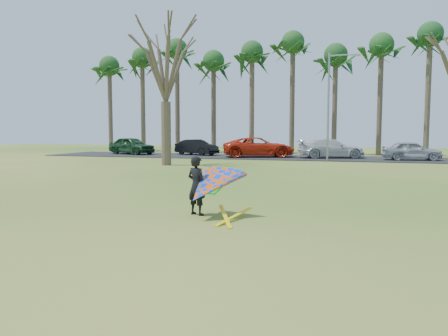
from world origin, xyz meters
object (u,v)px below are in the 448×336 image
(car_2, at_px, (259,147))
(kite_flyer, at_px, (208,186))
(car_0, at_px, (132,146))
(bare_tree_left, at_px, (165,60))
(car_4, at_px, (412,151))
(car_3, at_px, (331,148))
(streetlight, at_px, (331,101))
(car_1, at_px, (197,147))

(car_2, relative_size, kite_flyer, 2.51)
(car_0, bearing_deg, bare_tree_left, -123.34)
(bare_tree_left, height_order, car_4, bare_tree_left)
(car_0, relative_size, car_3, 0.89)
(streetlight, height_order, car_1, streetlight)
(car_0, bearing_deg, car_3, -72.82)
(car_1, relative_size, car_4, 1.00)
(car_0, height_order, car_4, car_0)
(car_0, relative_size, car_4, 1.12)
(bare_tree_left, distance_m, car_2, 11.99)
(bare_tree_left, relative_size, car_2, 1.61)
(streetlight, bearing_deg, car_4, 20.07)
(car_0, distance_m, car_2, 12.43)
(car_3, xyz_separation_m, kite_flyer, (-1.71, -25.68, 0.01))
(kite_flyer, bearing_deg, car_4, 72.69)
(streetlight, bearing_deg, car_2, 157.36)
(car_2, height_order, car_4, car_2)
(bare_tree_left, height_order, streetlight, bare_tree_left)
(streetlight, xyz_separation_m, car_0, (-18.41, 3.20, -3.59))
(car_2, bearing_deg, car_3, -105.74)
(car_4, relative_size, kite_flyer, 1.78)
(streetlight, relative_size, car_2, 1.33)
(car_4, bearing_deg, car_2, 82.06)
(car_4, bearing_deg, car_3, 75.49)
(car_2, relative_size, car_4, 1.41)
(car_4, bearing_deg, streetlight, 103.73)
(car_2, bearing_deg, kite_flyer, 168.62)
(kite_flyer, bearing_deg, car_0, 122.72)
(bare_tree_left, bearing_deg, kite_flyer, -61.88)
(car_0, bearing_deg, kite_flyer, -129.57)
(car_3, height_order, car_4, car_3)
(kite_flyer, bearing_deg, streetlight, 85.46)
(car_0, relative_size, kite_flyer, 2.00)
(car_3, relative_size, kite_flyer, 2.24)
(bare_tree_left, distance_m, car_1, 12.62)
(car_1, distance_m, kite_flyer, 28.43)
(bare_tree_left, distance_m, car_4, 19.51)
(streetlight, distance_m, car_2, 7.42)
(car_0, distance_m, car_4, 24.37)
(bare_tree_left, relative_size, car_0, 2.03)
(car_2, bearing_deg, car_1, 56.68)
(car_2, xyz_separation_m, car_4, (11.94, -0.33, -0.11))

